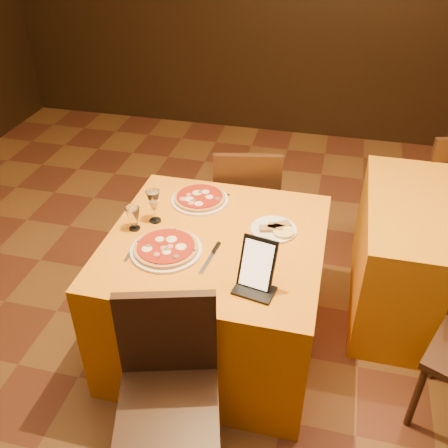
% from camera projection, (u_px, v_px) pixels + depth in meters
% --- Properties ---
extents(floor, '(6.00, 7.00, 0.01)m').
position_uv_depth(floor, '(210.00, 406.00, 2.61)').
color(floor, '#5E2D19').
rests_on(floor, ground).
extents(main_table, '(1.10, 1.10, 0.75)m').
position_uv_depth(main_table, '(216.00, 292.00, 2.77)').
color(main_table, orange).
rests_on(main_table, floor).
extents(chair_main_near, '(0.50, 0.50, 0.91)m').
position_uv_depth(chair_main_near, '(168.00, 406.00, 2.08)').
color(chair_main_near, '#30210F').
rests_on(chair_main_near, floor).
extents(chair_main_far, '(0.54, 0.54, 0.91)m').
position_uv_depth(chair_main_far, '(246.00, 202.00, 3.38)').
color(chair_main_far, black).
rests_on(chair_main_far, floor).
extents(chair_side_far, '(0.47, 0.47, 0.91)m').
position_uv_depth(chair_side_far, '(441.00, 185.00, 3.57)').
color(chair_side_far, black).
rests_on(chair_side_far, floor).
extents(pizza_near, '(0.35, 0.35, 0.03)m').
position_uv_depth(pizza_near, '(166.00, 249.00, 2.45)').
color(pizza_near, white).
rests_on(pizza_near, main_table).
extents(pizza_far, '(0.33, 0.33, 0.03)m').
position_uv_depth(pizza_far, '(200.00, 199.00, 2.84)').
color(pizza_far, white).
rests_on(pizza_far, main_table).
extents(cutlet_dish, '(0.24, 0.24, 0.03)m').
position_uv_depth(cutlet_dish, '(274.00, 229.00, 2.60)').
color(cutlet_dish, white).
rests_on(cutlet_dish, main_table).
extents(wine_glass, '(0.10, 0.10, 0.19)m').
position_uv_depth(wine_glass, '(154.00, 206.00, 2.62)').
color(wine_glass, '#FFD990').
rests_on(wine_glass, main_table).
extents(water_glass, '(0.07, 0.07, 0.13)m').
position_uv_depth(water_glass, '(133.00, 218.00, 2.58)').
color(water_glass, silver).
rests_on(water_glass, main_table).
extents(tablet, '(0.18, 0.13, 0.23)m').
position_uv_depth(tablet, '(257.00, 264.00, 2.19)').
color(tablet, black).
rests_on(tablet, main_table).
extents(knife, '(0.05, 0.25, 0.01)m').
position_uv_depth(knife, '(210.00, 258.00, 2.41)').
color(knife, '#AEAFB5').
rests_on(knife, main_table).
extents(fork_near, '(0.02, 0.16, 0.01)m').
position_uv_depth(fork_near, '(131.00, 252.00, 2.45)').
color(fork_near, silver).
rests_on(fork_near, main_table).
extents(fork_far, '(0.07, 0.18, 0.01)m').
position_uv_depth(fork_far, '(221.00, 201.00, 2.84)').
color(fork_far, silver).
rests_on(fork_far, main_table).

